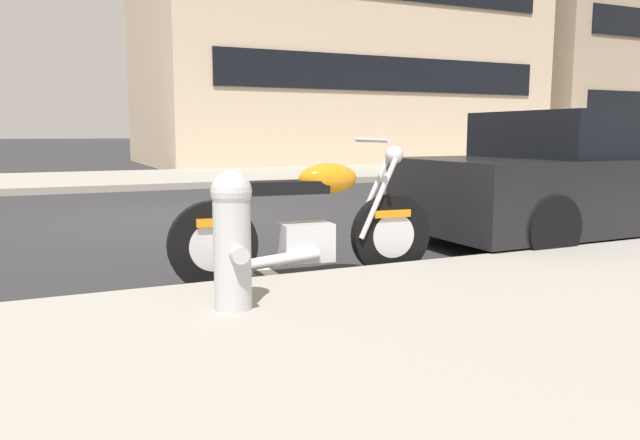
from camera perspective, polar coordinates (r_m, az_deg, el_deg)
ground_plane at (r=8.78m, az=-12.95°, el=0.20°), size 260.00×260.00×0.00m
sidewalk_far_curb at (r=20.58m, az=17.54°, el=4.63°), size 120.00×5.00×0.14m
parking_stall_stripe at (r=5.27m, az=-4.96°, el=-4.75°), size 0.12×2.20×0.01m
parked_motorcycle at (r=4.83m, az=-1.03°, el=-0.64°), size 2.15×0.62×1.13m
parked_car_far_down_curb at (r=7.50m, az=23.61°, el=3.49°), size 4.22×1.86×1.40m
fire_hydrant at (r=3.62m, az=-8.15°, el=-1.53°), size 0.24×0.36×0.82m
townhouse_behind_pole at (r=32.49m, az=23.11°, el=14.48°), size 10.24×8.98×10.29m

